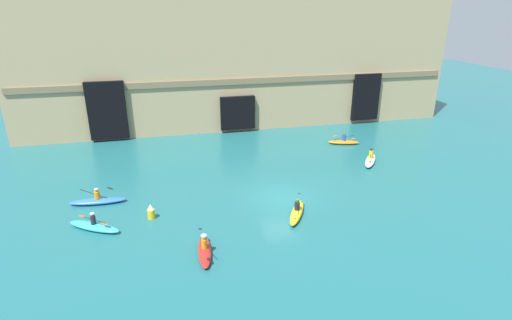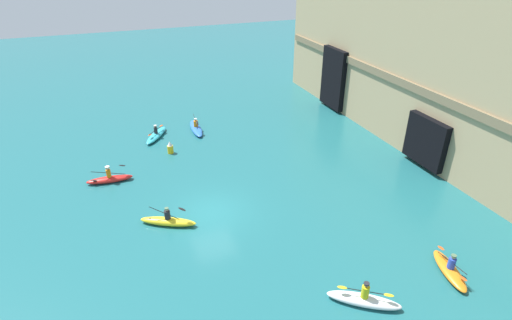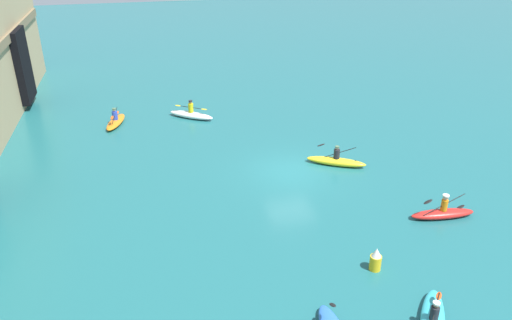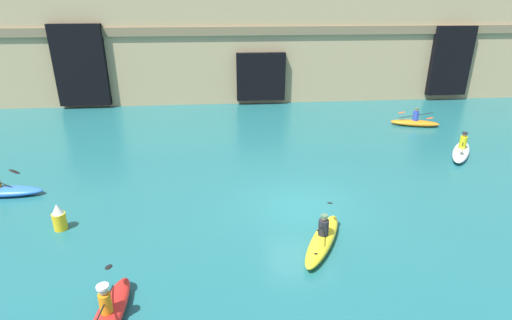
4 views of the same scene
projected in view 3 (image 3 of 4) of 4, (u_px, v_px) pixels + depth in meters
ground_plane at (291, 172)px, 26.47m from camera, size 120.00×120.00×0.00m
kayak_orange at (116, 121)px, 32.28m from camera, size 2.93×1.56×1.12m
kayak_white at (191, 114)px, 33.30m from camera, size 2.46×3.03×1.24m
kayak_red at (443, 213)px, 22.35m from camera, size 0.89×2.99×1.17m
kayak_yellow at (336, 161)px, 27.05m from camera, size 2.10×3.12×1.22m
marker_buoy at (376, 260)px, 19.00m from camera, size 0.45×0.45×0.97m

